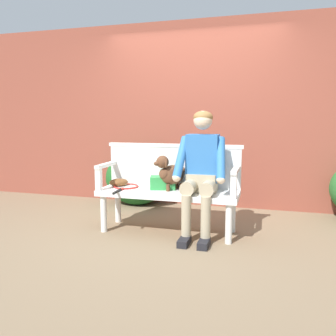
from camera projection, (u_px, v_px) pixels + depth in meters
name	position (u px, v px, depth m)	size (l,w,h in m)	color
ground_plane	(168.00, 232.00, 3.90)	(40.00, 40.00, 0.00)	#7A664C
brick_garden_fence	(195.00, 115.00, 5.09)	(8.00, 0.30, 2.62)	brown
hedge_bush_far_right	(136.00, 179.00, 5.09)	(0.93, 0.64, 0.78)	#1E5B23
garden_bench	(168.00, 196.00, 3.85)	(1.55, 0.51, 0.47)	white
bench_backrest	(173.00, 165.00, 4.01)	(1.59, 0.06, 0.50)	white
bench_armrest_left_end	(104.00, 171.00, 3.92)	(0.06, 0.51, 0.28)	white
bench_armrest_right_end	(235.00, 177.00, 3.53)	(0.06, 0.51, 0.28)	white
person_seated	(201.00, 168.00, 3.69)	(0.56, 0.65, 1.34)	black
dog_on_bench	(170.00, 173.00, 3.83)	(0.35, 0.34, 0.39)	brown
tennis_racket	(125.00, 187.00, 3.99)	(0.31, 0.57, 0.03)	red
baseball_glove	(119.00, 182.00, 4.07)	(0.22, 0.17, 0.09)	brown
sports_bag	(163.00, 183.00, 3.92)	(0.28, 0.20, 0.14)	#2D8E42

